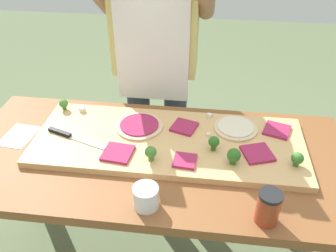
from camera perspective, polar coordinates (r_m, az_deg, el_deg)
prep_table at (r=1.49m, az=-2.13°, el=-7.99°), size 1.54×0.71×0.80m
cutting_board at (r=1.45m, az=0.11°, el=-2.51°), size 1.09×0.42×0.03m
chefs_knife at (r=1.50m, az=-15.67°, el=-1.48°), size 0.27×0.11×0.02m
pizza_whole_cheese_artichoke at (r=1.52m, az=10.77°, el=-0.29°), size 0.18×0.18×0.02m
pizza_whole_beet_magenta at (r=1.51m, az=-4.61°, el=0.04°), size 0.20×0.20×0.02m
pizza_slice_far_left at (r=1.40m, az=14.13°, el=-4.28°), size 0.14×0.14×0.01m
pizza_slice_near_left at (r=1.33m, az=2.70°, el=-5.57°), size 0.09×0.09×0.01m
pizza_slice_center at (r=1.37m, az=-8.04°, el=-4.30°), size 0.12×0.12×0.01m
pizza_slice_near_right at (r=1.55m, az=17.05°, el=-0.63°), size 0.13×0.13×0.01m
pizza_slice_far_right at (r=1.50m, az=2.61°, el=-0.14°), size 0.12×0.12×0.01m
broccoli_floret_center_right at (r=1.38m, az=20.01°, el=-4.93°), size 0.05×0.05×0.06m
broccoli_floret_front_mid at (r=1.37m, az=7.36°, el=-2.60°), size 0.04×0.04×0.06m
broccoli_floret_back_mid at (r=1.32m, az=10.49°, el=-4.70°), size 0.05×0.05×0.07m
broccoli_floret_front_left at (r=1.32m, az=-2.89°, el=-4.26°), size 0.04×0.04×0.06m
broccoli_floret_back_right at (r=1.67m, az=-16.38°, el=3.44°), size 0.04×0.04×0.05m
cheese_crumble_a at (r=1.65m, az=-13.57°, el=2.60°), size 0.03×0.03×0.02m
cheese_crumble_b at (r=1.46m, az=6.51°, el=-1.43°), size 0.02×0.02×0.02m
cheese_crumble_c at (r=1.57m, az=6.70°, el=1.61°), size 0.03×0.03×0.02m
flour_cup at (r=1.19m, az=-3.55°, el=-11.43°), size 0.09×0.09×0.08m
sauce_jar at (r=1.17m, az=15.74°, el=-12.43°), size 0.08×0.08×0.12m
recipe_note at (r=1.63m, az=-22.77°, el=-1.48°), size 0.14×0.17×0.00m
cook_center at (r=1.76m, az=-2.03°, el=11.89°), size 0.54×0.39×1.67m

